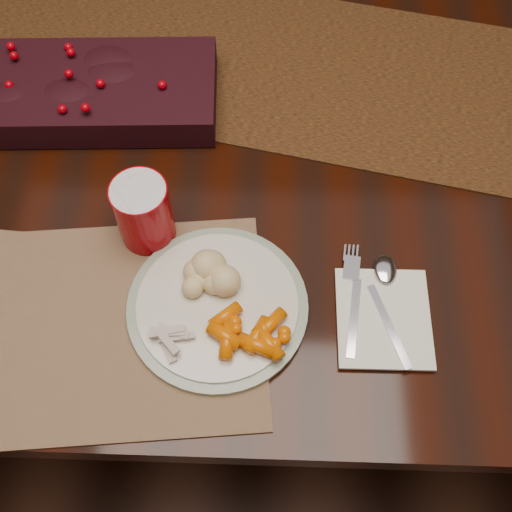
{
  "coord_description": "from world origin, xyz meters",
  "views": [
    {
      "loc": [
        0.02,
        -0.66,
        1.54
      ],
      "look_at": [
        0.01,
        -0.25,
        0.8
      ],
      "focal_mm": 45.0,
      "sensor_mm": 36.0,
      "label": 1
    }
  ],
  "objects_px": {
    "dining_table": "(254,250)",
    "centerpiece": "(101,88)",
    "mashed_potatoes": "(210,274)",
    "placemat_main": "(105,326)",
    "napkin": "(384,318)",
    "red_cup": "(144,213)",
    "dinner_plate": "(217,306)",
    "turkey_shreds": "(169,332)",
    "baby_carrots": "(244,325)"
  },
  "relations": [
    {
      "from": "baby_carrots",
      "to": "dinner_plate",
      "type": "bearing_deg",
      "value": 137.21
    },
    {
      "from": "napkin",
      "to": "red_cup",
      "type": "xyz_separation_m",
      "value": [
        -0.33,
        0.12,
        0.05
      ]
    },
    {
      "from": "turkey_shreds",
      "to": "red_cup",
      "type": "relative_size",
      "value": 0.65
    },
    {
      "from": "centerpiece",
      "to": "dinner_plate",
      "type": "relative_size",
      "value": 1.47
    },
    {
      "from": "dining_table",
      "to": "napkin",
      "type": "bearing_deg",
      "value": -59.51
    },
    {
      "from": "dinner_plate",
      "to": "mashed_potatoes",
      "type": "relative_size",
      "value": 3.17
    },
    {
      "from": "turkey_shreds",
      "to": "dining_table",
      "type": "bearing_deg",
      "value": 74.5
    },
    {
      "from": "dining_table",
      "to": "turkey_shreds",
      "type": "height_order",
      "value": "turkey_shreds"
    },
    {
      "from": "baby_carrots",
      "to": "turkey_shreds",
      "type": "height_order",
      "value": "baby_carrots"
    },
    {
      "from": "placemat_main",
      "to": "turkey_shreds",
      "type": "height_order",
      "value": "turkey_shreds"
    },
    {
      "from": "dining_table",
      "to": "placemat_main",
      "type": "relative_size",
      "value": 4.25
    },
    {
      "from": "dining_table",
      "to": "placemat_main",
      "type": "bearing_deg",
      "value": -119.15
    },
    {
      "from": "centerpiece",
      "to": "placemat_main",
      "type": "distance_m",
      "value": 0.39
    },
    {
      "from": "dining_table",
      "to": "mashed_potatoes",
      "type": "bearing_deg",
      "value": -100.23
    },
    {
      "from": "dinner_plate",
      "to": "mashed_potatoes",
      "type": "height_order",
      "value": "mashed_potatoes"
    },
    {
      "from": "dining_table",
      "to": "dinner_plate",
      "type": "bearing_deg",
      "value": -97.12
    },
    {
      "from": "centerpiece",
      "to": "napkin",
      "type": "bearing_deg",
      "value": -40.69
    },
    {
      "from": "napkin",
      "to": "red_cup",
      "type": "distance_m",
      "value": 0.35
    },
    {
      "from": "placemat_main",
      "to": "red_cup",
      "type": "bearing_deg",
      "value": 67.67
    },
    {
      "from": "dining_table",
      "to": "mashed_potatoes",
      "type": "relative_size",
      "value": 23.44
    },
    {
      "from": "dining_table",
      "to": "red_cup",
      "type": "distance_m",
      "value": 0.49
    },
    {
      "from": "dining_table",
      "to": "centerpiece",
      "type": "relative_size",
      "value": 5.01
    },
    {
      "from": "dinner_plate",
      "to": "turkey_shreds",
      "type": "bearing_deg",
      "value": -141.9
    },
    {
      "from": "dining_table",
      "to": "red_cup",
      "type": "height_order",
      "value": "red_cup"
    },
    {
      "from": "mashed_potatoes",
      "to": "napkin",
      "type": "height_order",
      "value": "mashed_potatoes"
    },
    {
      "from": "turkey_shreds",
      "to": "mashed_potatoes",
      "type": "bearing_deg",
      "value": 58.66
    },
    {
      "from": "red_cup",
      "to": "mashed_potatoes",
      "type": "bearing_deg",
      "value": -41.04
    },
    {
      "from": "centerpiece",
      "to": "baby_carrots",
      "type": "relative_size",
      "value": 3.56
    },
    {
      "from": "napkin",
      "to": "red_cup",
      "type": "height_order",
      "value": "red_cup"
    },
    {
      "from": "mashed_potatoes",
      "to": "dining_table",
      "type": "bearing_deg",
      "value": 79.77
    },
    {
      "from": "placemat_main",
      "to": "napkin",
      "type": "distance_m",
      "value": 0.37
    },
    {
      "from": "red_cup",
      "to": "dinner_plate",
      "type": "bearing_deg",
      "value": -47.48
    },
    {
      "from": "centerpiece",
      "to": "turkey_shreds",
      "type": "xyz_separation_m",
      "value": [
        0.14,
        -0.4,
        -0.01
      ]
    },
    {
      "from": "dining_table",
      "to": "dinner_plate",
      "type": "distance_m",
      "value": 0.49
    },
    {
      "from": "turkey_shreds",
      "to": "red_cup",
      "type": "bearing_deg",
      "value": 106.0
    },
    {
      "from": "dining_table",
      "to": "napkin",
      "type": "height_order",
      "value": "napkin"
    },
    {
      "from": "placemat_main",
      "to": "mashed_potatoes",
      "type": "distance_m",
      "value": 0.16
    },
    {
      "from": "red_cup",
      "to": "placemat_main",
      "type": "bearing_deg",
      "value": -106.48
    },
    {
      "from": "baby_carrots",
      "to": "red_cup",
      "type": "distance_m",
      "value": 0.21
    },
    {
      "from": "red_cup",
      "to": "baby_carrots",
      "type": "bearing_deg",
      "value": -46.34
    },
    {
      "from": "dinner_plate",
      "to": "turkey_shreds",
      "type": "distance_m",
      "value": 0.08
    },
    {
      "from": "placemat_main",
      "to": "baby_carrots",
      "type": "distance_m",
      "value": 0.19
    },
    {
      "from": "dining_table",
      "to": "centerpiece",
      "type": "xyz_separation_m",
      "value": [
        -0.24,
        0.05,
        0.41
      ]
    },
    {
      "from": "turkey_shreds",
      "to": "napkin",
      "type": "bearing_deg",
      "value": 7.66
    },
    {
      "from": "dining_table",
      "to": "napkin",
      "type": "xyz_separation_m",
      "value": [
        0.18,
        -0.31,
        0.38
      ]
    },
    {
      "from": "turkey_shreds",
      "to": "dinner_plate",
      "type": "bearing_deg",
      "value": 38.1
    },
    {
      "from": "dining_table",
      "to": "baby_carrots",
      "type": "bearing_deg",
      "value": -90.17
    },
    {
      "from": "dining_table",
      "to": "baby_carrots",
      "type": "relative_size",
      "value": 17.84
    },
    {
      "from": "centerpiece",
      "to": "turkey_shreds",
      "type": "height_order",
      "value": "centerpiece"
    },
    {
      "from": "dinner_plate",
      "to": "turkey_shreds",
      "type": "height_order",
      "value": "turkey_shreds"
    }
  ]
}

